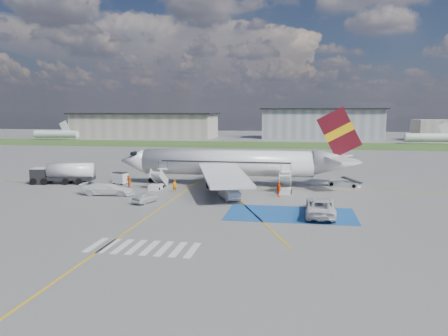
{
  "coord_description": "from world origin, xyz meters",
  "views": [
    {
      "loc": [
        10.69,
        -51.31,
        11.2
      ],
      "look_at": [
        0.73,
        6.98,
        3.5
      ],
      "focal_mm": 35.0,
      "sensor_mm": 36.0,
      "label": 1
    }
  ],
  "objects_px": {
    "belt_loader": "(345,184)",
    "van_white_b": "(108,187)",
    "fuel_tanker": "(64,175)",
    "car_silver_a": "(145,197)",
    "car_silver_b": "(229,193)",
    "gpu_cart": "(120,179)",
    "van_white_a": "(320,203)",
    "airliner": "(237,163)"
  },
  "relations": [
    {
      "from": "belt_loader",
      "to": "van_white_a",
      "type": "xyz_separation_m",
      "value": [
        -4.47,
        -19.13,
        0.89
      ]
    },
    {
      "from": "car_silver_a",
      "to": "car_silver_b",
      "type": "relative_size",
      "value": 0.8
    },
    {
      "from": "airliner",
      "to": "fuel_tanker",
      "type": "distance_m",
      "value": 27.02
    },
    {
      "from": "car_silver_b",
      "to": "van_white_b",
      "type": "relative_size",
      "value": 0.89
    },
    {
      "from": "fuel_tanker",
      "to": "car_silver_a",
      "type": "relative_size",
      "value": 2.52
    },
    {
      "from": "car_silver_a",
      "to": "van_white_b",
      "type": "xyz_separation_m",
      "value": [
        -6.75,
        3.98,
        0.41
      ]
    },
    {
      "from": "belt_loader",
      "to": "car_silver_a",
      "type": "bearing_deg",
      "value": -122.67
    },
    {
      "from": "gpu_cart",
      "to": "van_white_b",
      "type": "bearing_deg",
      "value": -57.83
    },
    {
      "from": "car_silver_a",
      "to": "gpu_cart",
      "type": "bearing_deg",
      "value": -37.34
    },
    {
      "from": "belt_loader",
      "to": "car_silver_a",
      "type": "distance_m",
      "value": 30.24
    },
    {
      "from": "fuel_tanker",
      "to": "van_white_a",
      "type": "distance_m",
      "value": 40.99
    },
    {
      "from": "gpu_cart",
      "to": "belt_loader",
      "type": "relative_size",
      "value": 0.51
    },
    {
      "from": "airliner",
      "to": "van_white_a",
      "type": "distance_m",
      "value": 21.29
    },
    {
      "from": "car_silver_a",
      "to": "van_white_a",
      "type": "xyz_separation_m",
      "value": [
        20.95,
        -2.75,
        0.59
      ]
    },
    {
      "from": "airliner",
      "to": "van_white_b",
      "type": "height_order",
      "value": "airliner"
    },
    {
      "from": "gpu_cart",
      "to": "car_silver_b",
      "type": "height_order",
      "value": "gpu_cart"
    },
    {
      "from": "gpu_cart",
      "to": "van_white_b",
      "type": "xyz_separation_m",
      "value": [
        1.9,
        -8.65,
        0.24
      ]
    },
    {
      "from": "airliner",
      "to": "gpu_cart",
      "type": "relative_size",
      "value": 14.49
    },
    {
      "from": "gpu_cart",
      "to": "car_silver_a",
      "type": "height_order",
      "value": "gpu_cart"
    },
    {
      "from": "gpu_cart",
      "to": "car_silver_b",
      "type": "distance_m",
      "value": 20.45
    },
    {
      "from": "car_silver_a",
      "to": "fuel_tanker",
      "type": "bearing_deg",
      "value": -15.16
    },
    {
      "from": "van_white_a",
      "to": "van_white_b",
      "type": "distance_m",
      "value": 28.51
    },
    {
      "from": "van_white_b",
      "to": "gpu_cart",
      "type": "bearing_deg",
      "value": 9.97
    },
    {
      "from": "car_silver_a",
      "to": "belt_loader",
      "type": "bearing_deg",
      "value": -128.94
    },
    {
      "from": "gpu_cart",
      "to": "belt_loader",
      "type": "xyz_separation_m",
      "value": [
        34.07,
        3.75,
        -0.47
      ]
    },
    {
      "from": "fuel_tanker",
      "to": "car_silver_a",
      "type": "height_order",
      "value": "fuel_tanker"
    },
    {
      "from": "fuel_tanker",
      "to": "belt_loader",
      "type": "distance_m",
      "value": 43.17
    },
    {
      "from": "belt_loader",
      "to": "van_white_b",
      "type": "bearing_deg",
      "value": -134.39
    },
    {
      "from": "airliner",
      "to": "car_silver_b",
      "type": "distance_m",
      "value": 11.36
    },
    {
      "from": "van_white_a",
      "to": "belt_loader",
      "type": "bearing_deg",
      "value": -101.41
    },
    {
      "from": "fuel_tanker",
      "to": "gpu_cart",
      "type": "bearing_deg",
      "value": -2.32
    },
    {
      "from": "belt_loader",
      "to": "car_silver_b",
      "type": "relative_size",
      "value": 1.03
    },
    {
      "from": "gpu_cart",
      "to": "car_silver_a",
      "type": "bearing_deg",
      "value": -35.83
    },
    {
      "from": "airliner",
      "to": "fuel_tanker",
      "type": "height_order",
      "value": "airliner"
    },
    {
      "from": "belt_loader",
      "to": "airliner",
      "type": "bearing_deg",
      "value": -150.29
    },
    {
      "from": "fuel_tanker",
      "to": "gpu_cart",
      "type": "distance_m",
      "value": 8.91
    },
    {
      "from": "car_silver_b",
      "to": "van_white_b",
      "type": "xyz_separation_m",
      "value": [
        -16.58,
        0.12,
        0.27
      ]
    },
    {
      "from": "car_silver_b",
      "to": "van_white_b",
      "type": "height_order",
      "value": "van_white_b"
    },
    {
      "from": "gpu_cart",
      "to": "van_white_b",
      "type": "distance_m",
      "value": 8.86
    },
    {
      "from": "van_white_b",
      "to": "belt_loader",
      "type": "bearing_deg",
      "value": -71.35
    },
    {
      "from": "van_white_b",
      "to": "fuel_tanker",
      "type": "bearing_deg",
      "value": 52.45
    },
    {
      "from": "belt_loader",
      "to": "van_white_a",
      "type": "distance_m",
      "value": 19.67
    }
  ]
}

